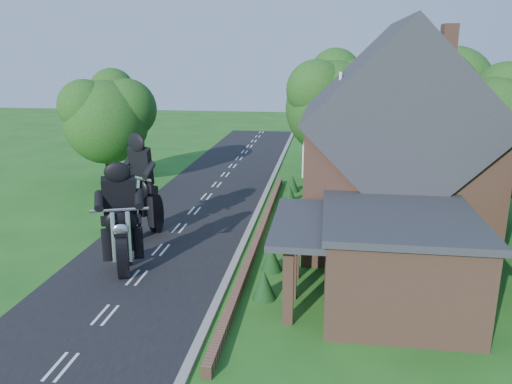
# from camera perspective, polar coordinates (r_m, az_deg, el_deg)

# --- Properties ---
(ground) EXTENTS (120.00, 120.00, 0.00)m
(ground) POSITION_cam_1_polar(r_m,az_deg,el_deg) (21.01, -13.43, -9.55)
(ground) COLOR #1E5A19
(ground) RESTS_ON ground
(road) EXTENTS (7.00, 80.00, 0.02)m
(road) POSITION_cam_1_polar(r_m,az_deg,el_deg) (21.00, -13.44, -9.52)
(road) COLOR black
(road) RESTS_ON ground
(kerb) EXTENTS (0.30, 80.00, 0.12)m
(kerb) POSITION_cam_1_polar(r_m,az_deg,el_deg) (20.00, -3.49, -10.26)
(kerb) COLOR gray
(kerb) RESTS_ON ground
(garden_wall) EXTENTS (0.30, 22.00, 0.40)m
(garden_wall) POSITION_cam_1_polar(r_m,az_deg,el_deg) (24.38, 0.33, -5.00)
(garden_wall) COLOR brown
(garden_wall) RESTS_ON ground
(house) EXTENTS (9.54, 8.64, 10.24)m
(house) POSITION_cam_1_polar(r_m,az_deg,el_deg) (24.24, 15.39, 4.49)
(house) COLOR brown
(house) RESTS_ON ground
(annex) EXTENTS (7.05, 5.94, 3.44)m
(annex) POSITION_cam_1_polar(r_m,az_deg,el_deg) (18.40, 15.41, -7.38)
(annex) COLOR brown
(annex) RESTS_ON ground
(tree_behind_house) EXTENTS (7.81, 7.20, 10.08)m
(tree_behind_house) POSITION_cam_1_polar(r_m,az_deg,el_deg) (34.55, 19.75, 10.46)
(tree_behind_house) COLOR black
(tree_behind_house) RESTS_ON ground
(tree_behind_left) EXTENTS (6.94, 6.40, 9.16)m
(tree_behind_left) POSITION_cam_1_polar(r_m,az_deg,el_deg) (34.89, 9.48, 10.37)
(tree_behind_left) COLOR black
(tree_behind_left) RESTS_ON ground
(tree_far_road) EXTENTS (6.08, 5.60, 7.84)m
(tree_far_road) POSITION_cam_1_polar(r_m,az_deg,el_deg) (34.99, -16.17, 8.51)
(tree_far_road) COLOR black
(tree_far_road) RESTS_ON ground
(shrub_a) EXTENTS (0.90, 0.90, 1.10)m
(shrub_a) POSITION_cam_1_polar(r_m,az_deg,el_deg) (18.66, 0.92, -10.56)
(shrub_a) COLOR #103414
(shrub_a) RESTS_ON ground
(shrub_b) EXTENTS (0.90, 0.90, 1.10)m
(shrub_b) POSITION_cam_1_polar(r_m,az_deg,el_deg) (20.92, 1.78, -7.57)
(shrub_b) COLOR #103414
(shrub_b) RESTS_ON ground
(shrub_c) EXTENTS (0.90, 0.90, 1.10)m
(shrub_c) POSITION_cam_1_polar(r_m,az_deg,el_deg) (23.22, 2.46, -5.16)
(shrub_c) COLOR #103414
(shrub_c) RESTS_ON ground
(shrub_d) EXTENTS (0.90, 0.90, 1.10)m
(shrub_d) POSITION_cam_1_polar(r_m,az_deg,el_deg) (27.94, 3.47, -1.56)
(shrub_d) COLOR #103414
(shrub_d) RESTS_ON ground
(shrub_e) EXTENTS (0.90, 0.90, 1.10)m
(shrub_e) POSITION_cam_1_polar(r_m,az_deg,el_deg) (30.33, 3.85, -0.19)
(shrub_e) COLOR #103414
(shrub_e) RESTS_ON ground
(shrub_f) EXTENTS (0.90, 0.90, 1.10)m
(shrub_f) POSITION_cam_1_polar(r_m,az_deg,el_deg) (32.74, 4.18, 0.99)
(shrub_f) COLOR #103414
(shrub_f) RESTS_ON ground
(motorcycle_lead) EXTENTS (0.85, 1.56, 1.41)m
(motorcycle_lead) POSITION_cam_1_polar(r_m,az_deg,el_deg) (21.35, -14.84, -7.16)
(motorcycle_lead) COLOR black
(motorcycle_lead) RESTS_ON ground
(motorcycle_follow) EXTENTS (1.18, 1.66, 1.55)m
(motorcycle_follow) POSITION_cam_1_polar(r_m,az_deg,el_deg) (25.19, -12.63, -3.32)
(motorcycle_follow) COLOR black
(motorcycle_follow) RESTS_ON ground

